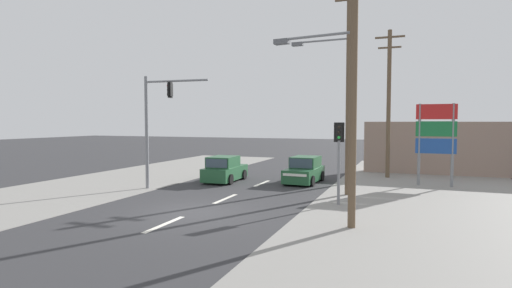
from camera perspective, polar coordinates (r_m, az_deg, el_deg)
ground_plane at (r=16.23m, az=-8.98°, el=-9.62°), size 140.00×140.00×0.00m
lane_dash_near at (r=14.58m, az=-12.96°, el=-11.12°), size 0.20×2.40×0.01m
lane_dash_mid at (r=18.83m, az=-4.39°, el=-7.79°), size 0.20×2.40×0.01m
lane_dash_far at (r=23.38m, az=0.87°, el=-5.63°), size 0.20×2.40×0.01m
kerb_right_verge at (r=16.15m, az=24.60°, el=-9.88°), size 10.00×44.00×0.02m
kerb_left_verge at (r=24.41m, az=-21.78°, el=-5.47°), size 8.00×40.00×0.02m
utility_pole_foreground_right at (r=13.77m, az=13.14°, el=8.56°), size 3.77×0.64×9.08m
utility_pole_midground_right at (r=20.04m, az=12.76°, el=8.99°), size 3.78×0.42×10.54m
utility_pole_background_right at (r=26.88m, az=18.43°, el=5.88°), size 1.80×0.26×9.38m
traffic_signal_mast at (r=21.79m, az=-14.18°, el=3.73°), size 3.69×0.44×6.00m
pedestal_signal_right_kerb at (r=17.46m, az=11.76°, el=-0.72°), size 0.44×0.29×3.56m
shopping_plaza_sign at (r=24.22m, az=24.32°, el=1.47°), size 2.10×0.16×4.60m
shopfront_wall_far at (r=29.93m, az=26.77°, el=-0.59°), size 12.00×1.00×3.60m
hatchback_kerbside_parked at (r=24.14m, az=-4.51°, el=-3.69°), size 1.88×3.69×1.53m
hatchback_receding_far at (r=23.78m, az=6.93°, el=-3.81°), size 1.90×3.70×1.53m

